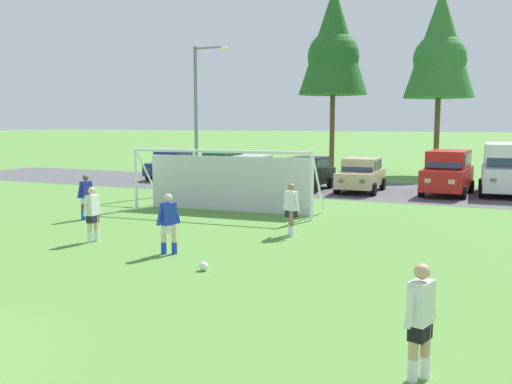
{
  "coord_description": "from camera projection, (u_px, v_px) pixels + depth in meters",
  "views": [
    {
      "loc": [
        8.23,
        -4.66,
        3.53
      ],
      "look_at": [
        1.59,
        10.15,
        1.52
      ],
      "focal_mm": 39.52,
      "sensor_mm": 36.0,
      "label": 1
    }
  ],
  "objects": [
    {
      "name": "player_trailing_back",
      "position": [
        420.0,
        322.0,
        7.68
      ],
      "size": [
        0.37,
        0.7,
        1.64
      ],
      "color": "tan",
      "rests_on": "ground"
    },
    {
      "name": "parked_car_slot_center_left",
      "position": [
        252.0,
        171.0,
        31.0
      ],
      "size": [
        2.29,
        4.33,
        1.72
      ],
      "color": "#B2B2BC",
      "rests_on": "ground"
    },
    {
      "name": "tree_left_edge",
      "position": [
        334.0,
        44.0,
        40.54
      ],
      "size": [
        4.98,
        4.98,
        13.27
      ],
      "color": "brown",
      "rests_on": "ground"
    },
    {
      "name": "soccer_goal",
      "position": [
        227.0,
        179.0,
        22.21
      ],
      "size": [
        7.53,
        2.41,
        2.57
      ],
      "color": "white",
      "rests_on": "ground"
    },
    {
      "name": "parking_lot_strip",
      "position": [
        338.0,
        189.0,
        30.07
      ],
      "size": [
        52.0,
        8.4,
        0.01
      ],
      "primitive_type": "cube",
      "color": "#4C4C51",
      "rests_on": "ground"
    },
    {
      "name": "parked_car_slot_far_right",
      "position": [
        504.0,
        168.0,
        27.39
      ],
      "size": [
        2.4,
        4.9,
        2.52
      ],
      "color": "silver",
      "rests_on": "ground"
    },
    {
      "name": "player_defender_far",
      "position": [
        291.0,
        210.0,
        17.57
      ],
      "size": [
        0.69,
        0.4,
        1.64
      ],
      "color": "#936B4C",
      "rests_on": "ground"
    },
    {
      "name": "ground_plane",
      "position": [
        270.0,
        215.0,
        21.58
      ],
      "size": [
        400.0,
        400.0,
        0.0
      ],
      "primitive_type": "plane",
      "color": "#518438"
    },
    {
      "name": "player_winger_left",
      "position": [
        86.0,
        197.0,
        20.53
      ],
      "size": [
        0.35,
        0.72,
        1.64
      ],
      "color": "brown",
      "rests_on": "ground"
    },
    {
      "name": "tree_mid_left",
      "position": [
        440.0,
        47.0,
        37.51
      ],
      "size": [
        4.65,
        4.65,
        12.4
      ],
      "color": "brown",
      "rests_on": "ground"
    },
    {
      "name": "parked_car_slot_far_left",
      "position": [
        173.0,
        165.0,
        35.25
      ],
      "size": [
        2.25,
        4.31,
        1.72
      ],
      "color": "navy",
      "rests_on": "ground"
    },
    {
      "name": "parked_car_slot_right",
      "position": [
        448.0,
        172.0,
        27.54
      ],
      "size": [
        2.33,
        4.7,
        2.16
      ],
      "color": "red",
      "rests_on": "ground"
    },
    {
      "name": "player_winger_right",
      "position": [
        169.0,
        224.0,
        15.1
      ],
      "size": [
        0.41,
        0.69,
        1.64
      ],
      "color": "beige",
      "rests_on": "ground"
    },
    {
      "name": "parked_car_slot_center",
      "position": [
        307.0,
        173.0,
        29.46
      ],
      "size": [
        2.17,
        4.27,
        1.72
      ],
      "color": "black",
      "rests_on": "ground"
    },
    {
      "name": "street_lamp",
      "position": [
        199.0,
        117.0,
        28.25
      ],
      "size": [
        2.0,
        0.32,
        7.27
      ],
      "color": "slate",
      "rests_on": "ground"
    },
    {
      "name": "soccer_ball",
      "position": [
        204.0,
        266.0,
        13.47
      ],
      "size": [
        0.22,
        0.22,
        0.22
      ],
      "color": "white",
      "rests_on": "ground"
    },
    {
      "name": "player_striker_near",
      "position": [
        92.0,
        214.0,
        16.66
      ],
      "size": [
        0.26,
        0.74,
        1.64
      ],
      "color": "beige",
      "rests_on": "ground"
    },
    {
      "name": "parked_car_slot_center_right",
      "position": [
        361.0,
        175.0,
        28.65
      ],
      "size": [
        2.15,
        4.26,
        1.72
      ],
      "color": "tan",
      "rests_on": "ground"
    },
    {
      "name": "parked_car_slot_left",
      "position": [
        222.0,
        166.0,
        34.0
      ],
      "size": [
        2.2,
        4.29,
        1.72
      ],
      "color": "#194C2D",
      "rests_on": "ground"
    }
  ]
}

